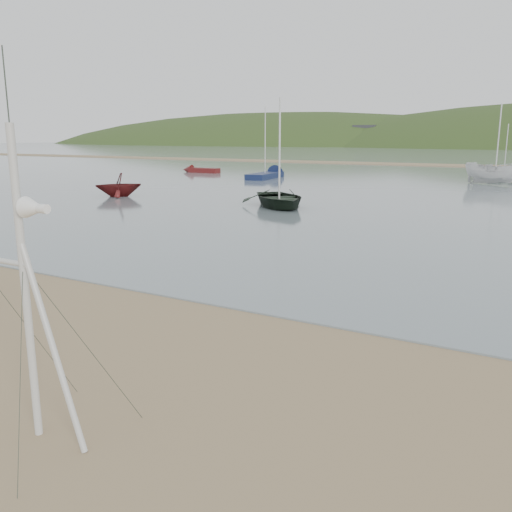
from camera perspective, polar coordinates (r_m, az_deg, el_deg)
The scene contains 9 objects.
ground at distance 9.65m, azimuth -17.32°, elevation -11.51°, with size 560.00×560.00×0.00m, color #836B4B.
sandbar at distance 76.25m, azimuth 25.22°, elevation 8.48°, with size 560.00×7.00×0.07m, color #836B4B.
mast_rig at distance 7.57m, azimuth -23.17°, elevation -9.15°, with size 2.15×2.29×4.85m.
boat_dark at distance 29.53m, azimuth 2.49°, elevation 9.78°, with size 3.44×1.00×4.82m, color black.
boat_red at distance 36.18m, azimuth -14.33°, elevation 8.36°, with size 2.48×1.51×2.87m, color #501212.
boat_white at distance 48.01m, azimuth 24.04°, elevation 9.81°, with size 1.84×1.89×4.89m, color silver.
dinghy_red_far at distance 59.34m, azimuth -6.25°, elevation 8.98°, with size 4.54×1.19×1.10m.
sailboat_dark_mid at distance 56.94m, azimuth 25.09°, elevation 7.76°, with size 2.78×5.44×5.33m.
sailboat_blue_near at distance 52.23m, azimuth 1.76°, elevation 8.60°, with size 2.49×7.22×7.03m.
Camera 1 is at (6.63, -5.87, 3.83)m, focal length 38.00 mm.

